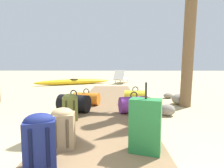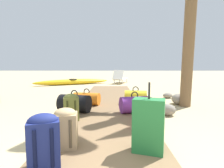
{
  "view_description": "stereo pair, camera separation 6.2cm",
  "coord_description": "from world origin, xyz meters",
  "px_view_note": "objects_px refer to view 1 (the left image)",
  "views": [
    {
      "loc": [
        0.19,
        -1.16,
        1.12
      ],
      "look_at": [
        0.09,
        4.28,
        0.55
      ],
      "focal_mm": 29.44,
      "sensor_mm": 36.0,
      "label": 1
    },
    {
      "loc": [
        0.12,
        -1.16,
        1.12
      ],
      "look_at": [
        0.09,
        4.28,
        0.55
      ],
      "focal_mm": 29.44,
      "sensor_mm": 36.0,
      "label": 2
    }
  ],
  "objects_px": {
    "backpack_red": "(146,112)",
    "kayak": "(74,82)",
    "backpack_navy": "(40,139)",
    "backpack_tan": "(63,127)",
    "duffel_bag_yellow": "(135,97)",
    "lounge_chair": "(121,78)",
    "duffel_bag_purple": "(134,105)",
    "duffel_bag_black": "(74,103)",
    "backpack_olive": "(70,106)",
    "duffel_bag_orange": "(86,99)",
    "suitcase_green": "(145,126)"
  },
  "relations": [
    {
      "from": "duffel_bag_yellow",
      "to": "duffel_bag_purple",
      "type": "distance_m",
      "value": 0.96
    },
    {
      "from": "kayak",
      "to": "backpack_olive",
      "type": "bearing_deg",
      "value": -77.85
    },
    {
      "from": "backpack_olive",
      "to": "kayak",
      "type": "bearing_deg",
      "value": 102.15
    },
    {
      "from": "backpack_red",
      "to": "suitcase_green",
      "type": "bearing_deg",
      "value": -99.53
    },
    {
      "from": "suitcase_green",
      "to": "kayak",
      "type": "bearing_deg",
      "value": 108.2
    },
    {
      "from": "duffel_bag_yellow",
      "to": "duffel_bag_orange",
      "type": "relative_size",
      "value": 0.83
    },
    {
      "from": "duffel_bag_purple",
      "to": "suitcase_green",
      "type": "xyz_separation_m",
      "value": [
        -0.05,
        -1.81,
        0.15
      ]
    },
    {
      "from": "backpack_tan",
      "to": "suitcase_green",
      "type": "bearing_deg",
      "value": -6.74
    },
    {
      "from": "backpack_olive",
      "to": "backpack_tan",
      "type": "distance_m",
      "value": 1.16
    },
    {
      "from": "lounge_chair",
      "to": "duffel_bag_yellow",
      "type": "bearing_deg",
      "value": -88.34
    },
    {
      "from": "duffel_bag_yellow",
      "to": "suitcase_green",
      "type": "height_order",
      "value": "suitcase_green"
    },
    {
      "from": "duffel_bag_black",
      "to": "backpack_olive",
      "type": "bearing_deg",
      "value": -83.67
    },
    {
      "from": "duffel_bag_orange",
      "to": "kayak",
      "type": "distance_m",
      "value": 5.86
    },
    {
      "from": "duffel_bag_yellow",
      "to": "backpack_navy",
      "type": "relative_size",
      "value": 1.08
    },
    {
      "from": "duffel_bag_orange",
      "to": "duffel_bag_black",
      "type": "xyz_separation_m",
      "value": [
        -0.16,
        -0.73,
        0.03
      ]
    },
    {
      "from": "duffel_bag_black",
      "to": "kayak",
      "type": "relative_size",
      "value": 0.19
    },
    {
      "from": "duffel_bag_yellow",
      "to": "backpack_tan",
      "type": "relative_size",
      "value": 1.21
    },
    {
      "from": "duffel_bag_yellow",
      "to": "lounge_chair",
      "type": "height_order",
      "value": "lounge_chair"
    },
    {
      "from": "backpack_tan",
      "to": "lounge_chair",
      "type": "height_order",
      "value": "lounge_chair"
    },
    {
      "from": "kayak",
      "to": "duffel_bag_purple",
      "type": "bearing_deg",
      "value": -66.78
    },
    {
      "from": "duffel_bag_black",
      "to": "lounge_chair",
      "type": "relative_size",
      "value": 0.47
    },
    {
      "from": "duffel_bag_purple",
      "to": "backpack_navy",
      "type": "xyz_separation_m",
      "value": [
        -1.16,
        -2.17,
        0.12
      ]
    },
    {
      "from": "duffel_bag_purple",
      "to": "duffel_bag_orange",
      "type": "xyz_separation_m",
      "value": [
        -1.16,
        0.79,
        -0.02
      ]
    },
    {
      "from": "duffel_bag_purple",
      "to": "kayak",
      "type": "height_order",
      "value": "duffel_bag_purple"
    },
    {
      "from": "lounge_chair",
      "to": "backpack_olive",
      "type": "bearing_deg",
      "value": -98.99
    },
    {
      "from": "duffel_bag_orange",
      "to": "duffel_bag_black",
      "type": "height_order",
      "value": "duffel_bag_black"
    },
    {
      "from": "duffel_bag_black",
      "to": "duffel_bag_purple",
      "type": "bearing_deg",
      "value": -2.63
    },
    {
      "from": "backpack_red",
      "to": "kayak",
      "type": "distance_m",
      "value": 7.94
    },
    {
      "from": "duffel_bag_purple",
      "to": "suitcase_green",
      "type": "distance_m",
      "value": 1.82
    },
    {
      "from": "duffel_bag_purple",
      "to": "lounge_chair",
      "type": "height_order",
      "value": "lounge_chair"
    },
    {
      "from": "duffel_bag_purple",
      "to": "duffel_bag_black",
      "type": "height_order",
      "value": "duffel_bag_black"
    },
    {
      "from": "suitcase_green",
      "to": "backpack_tan",
      "type": "height_order",
      "value": "suitcase_green"
    },
    {
      "from": "backpack_navy",
      "to": "suitcase_green",
      "type": "bearing_deg",
      "value": 17.64
    },
    {
      "from": "backpack_navy",
      "to": "backpack_tan",
      "type": "relative_size",
      "value": 1.12
    },
    {
      "from": "lounge_chair",
      "to": "kayak",
      "type": "xyz_separation_m",
      "value": [
        -2.72,
        -0.68,
        -0.17
      ]
    },
    {
      "from": "duffel_bag_orange",
      "to": "lounge_chair",
      "type": "relative_size",
      "value": 0.45
    },
    {
      "from": "duffel_bag_orange",
      "to": "duffel_bag_black",
      "type": "distance_m",
      "value": 0.75
    },
    {
      "from": "backpack_olive",
      "to": "duffel_bag_purple",
      "type": "bearing_deg",
      "value": 23.86
    },
    {
      "from": "backpack_olive",
      "to": "duffel_bag_orange",
      "type": "bearing_deg",
      "value": 85.94
    },
    {
      "from": "duffel_bag_black",
      "to": "backpack_navy",
      "type": "distance_m",
      "value": 2.24
    },
    {
      "from": "duffel_bag_black",
      "to": "backpack_tan",
      "type": "distance_m",
      "value": 1.78
    },
    {
      "from": "duffel_bag_purple",
      "to": "backpack_tan",
      "type": "bearing_deg",
      "value": -122.19
    },
    {
      "from": "duffel_bag_black",
      "to": "duffel_bag_orange",
      "type": "bearing_deg",
      "value": 77.38
    },
    {
      "from": "backpack_navy",
      "to": "backpack_tan",
      "type": "bearing_deg",
      "value": 78.72
    },
    {
      "from": "duffel_bag_purple",
      "to": "duffel_bag_black",
      "type": "bearing_deg",
      "value": 177.37
    },
    {
      "from": "duffel_bag_yellow",
      "to": "backpack_red",
      "type": "distance_m",
      "value": 1.93
    },
    {
      "from": "backpack_red",
      "to": "backpack_tan",
      "type": "xyz_separation_m",
      "value": [
        -1.16,
        -0.72,
        -0.01
      ]
    },
    {
      "from": "backpack_red",
      "to": "duffel_bag_black",
      "type": "relative_size",
      "value": 0.69
    },
    {
      "from": "backpack_red",
      "to": "backpack_navy",
      "type": "distance_m",
      "value": 1.73
    },
    {
      "from": "duffel_bag_black",
      "to": "backpack_navy",
      "type": "bearing_deg",
      "value": -85.87
    }
  ]
}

